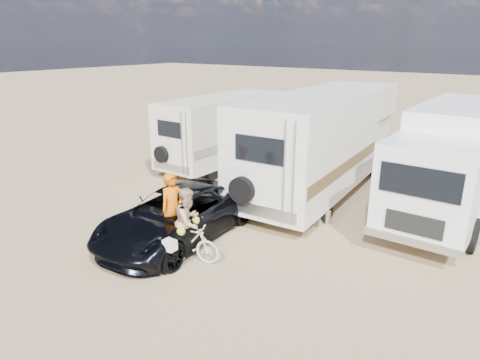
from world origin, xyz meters
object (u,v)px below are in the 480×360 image
Objects in this scene: dark_suv at (176,215)px; rider_man at (173,214)px; cooler at (196,223)px; rv_left at (223,132)px; rider_woman at (189,228)px; rv_main at (323,143)px; crate at (318,217)px; box_truck at (452,163)px; bike_man at (174,232)px; bike_woman at (189,242)px.

dark_suv is 0.55m from rider_man.
dark_suv is 0.92m from cooler.
dark_suv is 2.69× the size of rider_man.
rider_woman is (4.57, -7.12, -0.62)m from rv_left.
rider_woman reaches higher than cooler.
rv_main reaches higher than crate.
rv_left is at bearing 178.48° from box_truck.
cooler is at bearing 26.61° from bike_man.
box_truck reaches higher than rv_left.
rv_main is 1.45× the size of rv_left.
bike_woman is at bearing -97.01° from bike_man.
bike_woman is at bearing -97.01° from rider_man.
bike_woman reaches higher than cooler.
rv_left is 6.78m from cooler.
bike_man is 0.93m from rider_woman.
dark_suv is 10.24× the size of cooler.
rv_left reaches higher than bike_woman.
rider_man is 1.09× the size of rider_woman.
rider_man is at bearing -97.95° from cooler.
box_truck is 8.44m from rider_man.
rider_man is (0.00, 0.00, 0.49)m from bike_man.
rv_main is 6.60m from bike_man.
bike_man is at bearing -60.97° from rv_left.
cooler is at bearing -135.35° from box_truck.
rv_main is 5.45× the size of bike_man.
bike_man is at bearing 0.00° from rider_man.
rv_main is 4.88m from rv_left.
crate is at bearing -133.85° from box_truck.
rider_woman is 3.50× the size of cooler.
rider_man reaches higher than bike_woman.
rv_left reaches higher than bike_man.
rv_left is 12.90× the size of cooler.
crate is at bearing -34.63° from rider_woman.
rider_man is 4.37m from crate.
rider_woman is at bearing -57.23° from rv_left.
bike_woman is at bearing -57.23° from rv_left.
box_truck is 4.57× the size of rider_woman.
rv_main is 6.72m from rider_woman.
box_truck is 16.00× the size of cooler.
bike_man is 1.23m from cooler.
rider_man is at bearing -103.52° from rv_main.
box_truck is 15.32× the size of crate.
rv_left is 3.39× the size of rider_man.
rider_woman reaches higher than bike_man.
rider_man reaches higher than dark_suv.
rv_main is at bearing 2.84° from rider_man.
rv_left is 12.35× the size of crate.
box_truck is (4.15, 0.21, -0.09)m from rv_main.
crate is (2.34, 3.62, -0.23)m from bike_man.
rv_main is at bearing 114.85° from crate.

